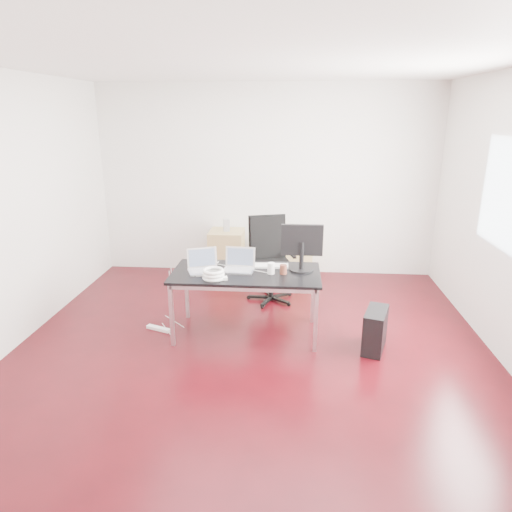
# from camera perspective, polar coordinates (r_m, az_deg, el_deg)

# --- Properties ---
(room_shell) EXTENTS (5.00, 5.00, 5.00)m
(room_shell) POSITION_cam_1_polar(r_m,az_deg,el_deg) (4.41, -0.10, 4.72)
(room_shell) COLOR black
(room_shell) RESTS_ON ground
(desk) EXTENTS (1.60, 0.80, 0.73)m
(desk) POSITION_cam_1_polar(r_m,az_deg,el_deg) (4.96, -1.26, -2.59)
(desk) COLOR black
(desk) RESTS_ON ground
(office_chair) EXTENTS (0.59, 0.61, 1.08)m
(office_chair) POSITION_cam_1_polar(r_m,az_deg,el_deg) (5.96, 1.75, 0.17)
(office_chair) COLOR black
(office_chair) RESTS_ON ground
(filing_cabinet_left) EXTENTS (0.50, 0.50, 0.70)m
(filing_cabinet_left) POSITION_cam_1_polar(r_m,az_deg,el_deg) (6.89, -3.67, 0.34)
(filing_cabinet_left) COLOR tan
(filing_cabinet_left) RESTS_ON ground
(filing_cabinet_right) EXTENTS (0.50, 0.50, 0.70)m
(filing_cabinet_right) POSITION_cam_1_polar(r_m,az_deg,el_deg) (6.82, 4.89, 0.13)
(filing_cabinet_right) COLOR tan
(filing_cabinet_right) RESTS_ON ground
(pc_tower) EXTENTS (0.33, 0.49, 0.44)m
(pc_tower) POSITION_cam_1_polar(r_m,az_deg,el_deg) (4.95, 14.66, -8.94)
(pc_tower) COLOR black
(pc_tower) RESTS_ON ground
(wastebasket) EXTENTS (0.24, 0.24, 0.28)m
(wastebasket) POSITION_cam_1_polar(r_m,az_deg,el_deg) (6.68, 2.13, -2.09)
(wastebasket) COLOR black
(wastebasket) RESTS_ON ground
(power_strip) EXTENTS (0.30, 0.16, 0.04)m
(power_strip) POSITION_cam_1_polar(r_m,az_deg,el_deg) (5.40, -12.10, -8.86)
(power_strip) COLOR white
(power_strip) RESTS_ON ground
(laptop_left) EXTENTS (0.40, 0.36, 0.23)m
(laptop_left) POSITION_cam_1_polar(r_m,az_deg,el_deg) (5.00, -6.63, -1.20)
(laptop_left) COLOR silver
(laptop_left) RESTS_ON desk
(laptop_right) EXTENTS (0.35, 0.28, 0.23)m
(laptop_right) POSITION_cam_1_polar(r_m,az_deg,el_deg) (4.99, -2.13, -1.11)
(laptop_right) COLOR silver
(laptop_right) RESTS_ON desk
(monitor) EXTENTS (0.45, 0.26, 0.51)m
(monitor) POSITION_cam_1_polar(r_m,az_deg,el_deg) (4.94, 5.76, 1.37)
(monitor) COLOR black
(monitor) RESTS_ON desk
(keyboard) EXTENTS (0.44, 0.15, 0.02)m
(keyboard) POSITION_cam_1_polar(r_m,az_deg,el_deg) (5.11, 1.59, -1.22)
(keyboard) COLOR white
(keyboard) RESTS_ON desk
(cup_white) EXTENTS (0.09, 0.09, 0.12)m
(cup_white) POSITION_cam_1_polar(r_m,az_deg,el_deg) (4.87, 1.91, -1.55)
(cup_white) COLOR white
(cup_white) RESTS_ON desk
(cup_brown) EXTENTS (0.08, 0.08, 0.10)m
(cup_brown) POSITION_cam_1_polar(r_m,az_deg,el_deg) (4.87, 3.42, -1.68)
(cup_brown) COLOR #5C2C1F
(cup_brown) RESTS_ON desk
(cable_coil) EXTENTS (0.24, 0.24, 0.11)m
(cable_coil) POSITION_cam_1_polar(r_m,az_deg,el_deg) (4.74, -5.33, -2.27)
(cable_coil) COLOR white
(cable_coil) RESTS_ON desk
(power_adapter) EXTENTS (0.09, 0.09, 0.03)m
(power_adapter) POSITION_cam_1_polar(r_m,az_deg,el_deg) (4.72, -4.04, -2.79)
(power_adapter) COLOR white
(power_adapter) RESTS_ON desk
(speaker) EXTENTS (0.11, 0.10, 0.18)m
(speaker) POSITION_cam_1_polar(r_m,az_deg,el_deg) (6.76, -3.72, 3.87)
(speaker) COLOR #9E9E9E
(speaker) RESTS_ON filing_cabinet_left
(navy_garment) EXTENTS (0.32, 0.26, 0.09)m
(navy_garment) POSITION_cam_1_polar(r_m,az_deg,el_deg) (6.69, 5.60, 3.28)
(navy_garment) COLOR black
(navy_garment) RESTS_ON filing_cabinet_right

